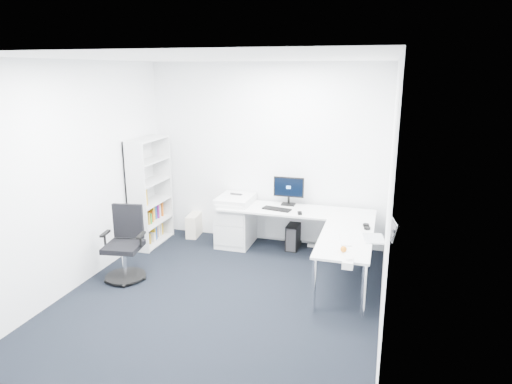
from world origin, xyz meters
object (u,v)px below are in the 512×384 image
(bookshelf, at_px, (150,192))
(monitor, at_px, (289,191))
(laptop, at_px, (374,230))
(task_chair, at_px, (123,245))
(l_desk, at_px, (291,238))

(bookshelf, xyz_separation_m, monitor, (2.02, 0.46, 0.05))
(bookshelf, relative_size, laptop, 4.73)
(monitor, distance_m, laptop, 1.69)
(bookshelf, distance_m, monitor, 2.07)
(bookshelf, height_order, task_chair, bookshelf)
(task_chair, relative_size, monitor, 2.08)
(bookshelf, height_order, laptop, bookshelf)
(l_desk, height_order, laptop, laptop)
(laptop, bearing_deg, task_chair, -179.89)
(l_desk, height_order, monitor, monitor)
(l_desk, bearing_deg, task_chair, -147.97)
(l_desk, relative_size, laptop, 6.48)
(l_desk, height_order, task_chair, task_chair)
(l_desk, relative_size, bookshelf, 1.37)
(bookshelf, bearing_deg, task_chair, -76.95)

